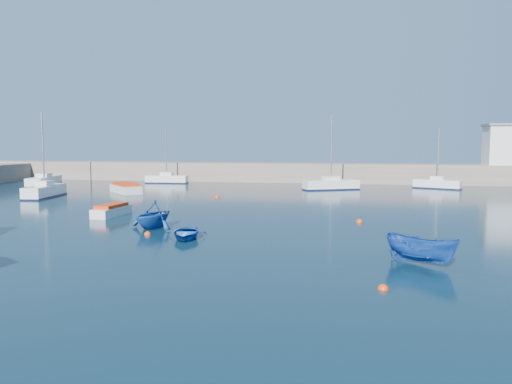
% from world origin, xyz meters
% --- Properties ---
extents(ground, '(220.00, 220.00, 0.00)m').
position_xyz_m(ground, '(0.00, 0.00, 0.00)').
color(ground, '#0B2331').
rests_on(ground, ground).
extents(back_wall, '(96.00, 4.50, 2.60)m').
position_xyz_m(back_wall, '(0.00, 46.00, 1.30)').
color(back_wall, '#7C6C5F').
rests_on(back_wall, ground).
extents(sailboat_3, '(2.62, 6.55, 8.50)m').
position_xyz_m(sailboat_3, '(-22.72, 22.21, 0.66)').
color(sailboat_3, silver).
rests_on(sailboat_3, ground).
extents(sailboat_4, '(3.48, 7.45, 9.38)m').
position_xyz_m(sailboat_4, '(-30.84, 34.50, 0.62)').
color(sailboat_4, silver).
rests_on(sailboat_4, ground).
extents(sailboat_5, '(5.67, 1.85, 7.50)m').
position_xyz_m(sailboat_5, '(-16.63, 40.68, 0.60)').
color(sailboat_5, silver).
rests_on(sailboat_5, ground).
extents(sailboat_6, '(6.68, 4.43, 8.63)m').
position_xyz_m(sailboat_6, '(5.51, 35.42, 0.63)').
color(sailboat_6, silver).
rests_on(sailboat_6, ground).
extents(sailboat_7, '(5.54, 3.57, 7.25)m').
position_xyz_m(sailboat_7, '(17.97, 38.97, 0.59)').
color(sailboat_7, silver).
rests_on(sailboat_7, ground).
extents(motorboat_1, '(1.68, 3.85, 0.92)m').
position_xyz_m(motorboat_1, '(-10.11, 11.43, 0.43)').
color(motorboat_1, silver).
rests_on(motorboat_1, ground).
extents(motorboat_2, '(5.06, 5.20, 1.11)m').
position_xyz_m(motorboat_2, '(-16.58, 27.79, 0.52)').
color(motorboat_2, silver).
rests_on(motorboat_2, ground).
extents(dinghy_center, '(2.68, 3.38, 0.63)m').
position_xyz_m(dinghy_center, '(-1.80, 3.99, 0.32)').
color(dinghy_center, '#16459C').
rests_on(dinghy_center, ground).
extents(dinghy_left, '(3.83, 4.14, 1.81)m').
position_xyz_m(dinghy_left, '(-4.96, 6.92, 0.90)').
color(dinghy_left, '#16459C').
rests_on(dinghy_left, ground).
extents(dinghy_right, '(3.65, 3.11, 1.36)m').
position_xyz_m(dinghy_right, '(10.72, 0.15, 0.68)').
color(dinghy_right, '#16459C').
rests_on(dinghy_right, ground).
extents(buoy_0, '(0.41, 0.41, 0.41)m').
position_xyz_m(buoy_0, '(-4.45, 4.71, 0.00)').
color(buoy_0, red).
rests_on(buoy_0, ground).
extents(buoy_1, '(0.49, 0.49, 0.49)m').
position_xyz_m(buoy_1, '(8.23, 11.77, 0.00)').
color(buoy_1, red).
rests_on(buoy_1, ground).
extents(buoy_3, '(0.48, 0.48, 0.48)m').
position_xyz_m(buoy_3, '(-5.39, 24.74, 0.00)').
color(buoy_3, red).
rests_on(buoy_3, ground).
extents(buoy_5, '(0.42, 0.42, 0.42)m').
position_xyz_m(buoy_5, '(8.73, -4.24, 0.00)').
color(buoy_5, red).
rests_on(buoy_5, ground).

